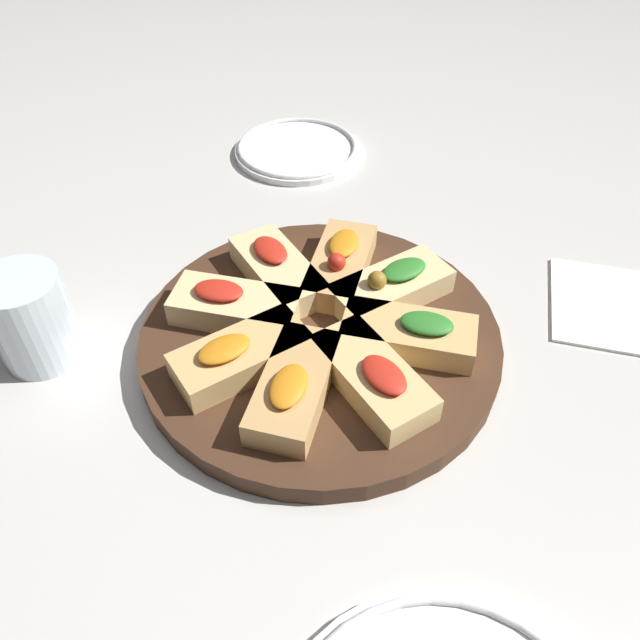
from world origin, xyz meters
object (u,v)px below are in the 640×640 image
(serving_board, at_px, (320,338))
(plate_right, at_px, (298,149))
(napkin_stack, at_px, (607,305))
(water_glass, at_px, (31,319))

(serving_board, distance_m, plate_right, 0.42)
(plate_right, height_order, napkin_stack, plate_right)
(serving_board, relative_size, plate_right, 1.97)
(serving_board, bearing_deg, napkin_stack, -80.37)
(napkin_stack, bearing_deg, serving_board, 99.63)
(plate_right, height_order, water_glass, water_glass)
(napkin_stack, bearing_deg, water_glass, 95.75)
(water_glass, bearing_deg, napkin_stack, -84.25)
(serving_board, distance_m, water_glass, 0.30)
(water_glass, relative_size, napkin_stack, 0.70)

